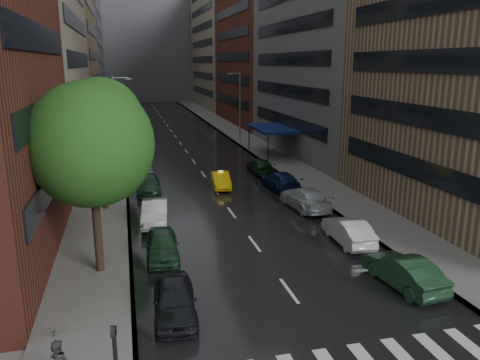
% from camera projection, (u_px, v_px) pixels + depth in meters
% --- Properties ---
extents(ground, '(220.00, 220.00, 0.00)m').
position_uv_depth(ground, '(324.00, 339.00, 18.01)').
color(ground, gray).
rests_on(ground, ground).
extents(road, '(14.00, 140.00, 0.01)m').
position_uv_depth(road, '(177.00, 139.00, 65.06)').
color(road, black).
rests_on(road, ground).
extents(sidewalk_left, '(4.00, 140.00, 0.15)m').
position_uv_depth(sidewalk_left, '(110.00, 141.00, 62.94)').
color(sidewalk_left, gray).
rests_on(sidewalk_left, ground).
extents(sidewalk_right, '(4.00, 140.00, 0.15)m').
position_uv_depth(sidewalk_right, '(240.00, 136.00, 67.14)').
color(sidewalk_right, gray).
rests_on(sidewalk_right, ground).
extents(buildings_left, '(8.00, 108.00, 38.00)m').
position_uv_depth(buildings_left, '(60.00, 21.00, 65.91)').
color(buildings_left, maroon).
rests_on(buildings_left, ground).
extents(buildings_right, '(8.05, 109.10, 36.00)m').
position_uv_depth(buildings_right, '(267.00, 30.00, 71.18)').
color(buildings_right, '#937A5B').
rests_on(buildings_right, ground).
extents(building_far, '(40.00, 14.00, 32.00)m').
position_uv_depth(building_far, '(146.00, 40.00, 125.13)').
color(building_far, slate).
rests_on(building_far, ground).
extents(tree_near, '(6.01, 6.01, 9.57)m').
position_uv_depth(tree_near, '(91.00, 145.00, 22.04)').
color(tree_near, '#382619').
rests_on(tree_near, ground).
extents(tree_mid, '(5.90, 5.90, 9.41)m').
position_uv_depth(tree_mid, '(100.00, 121.00, 32.15)').
color(tree_mid, '#382619').
rests_on(tree_mid, ground).
extents(tree_far, '(5.20, 5.20, 8.29)m').
position_uv_depth(tree_far, '(106.00, 114.00, 43.65)').
color(tree_far, '#382619').
rests_on(tree_far, ground).
extents(taxi, '(1.75, 4.13, 1.32)m').
position_uv_depth(taxi, '(221.00, 180.00, 39.52)').
color(taxi, yellow).
rests_on(taxi, ground).
extents(parked_cars_left, '(2.26, 43.27, 1.61)m').
position_uv_depth(parked_cars_left, '(148.00, 181.00, 38.73)').
color(parked_cars_left, black).
rests_on(parked_cars_left, ground).
extents(parked_cars_right, '(2.64, 28.84, 1.55)m').
position_uv_depth(parked_cars_right, '(305.00, 198.00, 33.93)').
color(parked_cars_right, '#1D3F27').
rests_on(parked_cars_right, ground).
extents(ped_black_umbrella, '(0.96, 0.98, 2.09)m').
position_uv_depth(ped_black_umbrella, '(56.00, 354.00, 14.76)').
color(ped_black_umbrella, '#494A4E').
rests_on(ped_black_umbrella, sidewalk_left).
extents(street_lamp_left, '(1.74, 0.22, 9.00)m').
position_uv_depth(street_lamp_left, '(116.00, 123.00, 43.24)').
color(street_lamp_left, gray).
rests_on(street_lamp_left, sidewalk_left).
extents(street_lamp_right, '(1.74, 0.22, 9.00)m').
position_uv_depth(street_lamp_right, '(239.00, 105.00, 60.96)').
color(street_lamp_right, gray).
rests_on(street_lamp_right, sidewalk_right).
extents(awning, '(4.00, 8.00, 3.12)m').
position_uv_depth(awning, '(272.00, 128.00, 52.27)').
color(awning, navy).
rests_on(awning, sidewalk_right).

